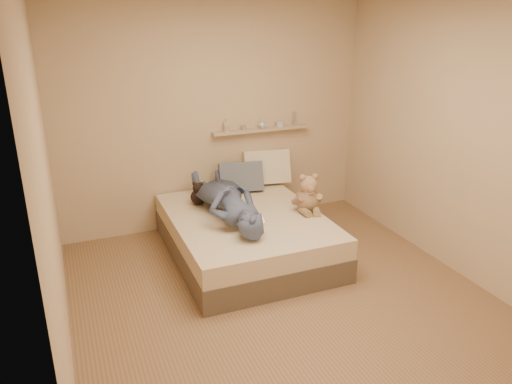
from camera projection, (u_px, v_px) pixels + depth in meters
name	position (u px, v px, depth m)	size (l,w,h in m)	color
room	(286.00, 160.00, 4.02)	(3.80, 3.80, 3.80)	#896346
bed	(246.00, 235.00, 5.20)	(1.50, 1.90, 0.45)	brown
game_console	(256.00, 221.00, 4.60)	(0.17, 0.08, 0.06)	#B1B3B8
teddy_bear	(308.00, 196.00, 5.16)	(0.34, 0.34, 0.42)	#906F4F
dark_plush	(198.00, 195.00, 5.36)	(0.17, 0.17, 0.26)	black
pillow_cream	(267.00, 167.00, 5.98)	(0.55, 0.16, 0.40)	beige
pillow_grey	(241.00, 177.00, 5.74)	(0.50, 0.14, 0.34)	slate
person	(227.00, 200.00, 5.05)	(0.53, 1.46, 0.35)	#434B69
wall_shelf	(261.00, 130.00, 5.88)	(1.20, 0.12, 0.03)	tan
shelf_bottles	(259.00, 124.00, 5.85)	(0.92, 0.12, 0.16)	white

